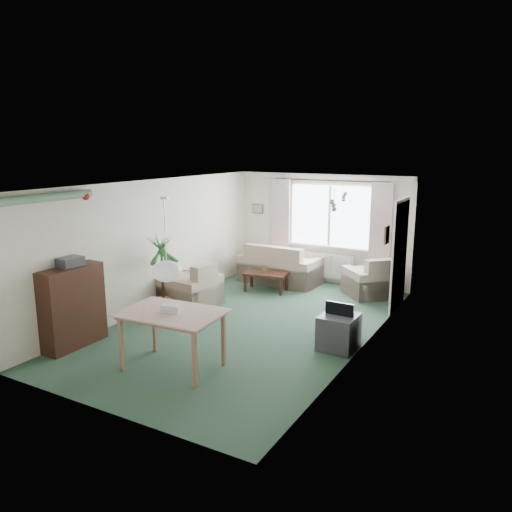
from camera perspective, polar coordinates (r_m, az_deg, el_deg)
The scene contains 25 objects.
ground at distance 8.58m, azimuth -0.99°, elevation -7.90°, with size 6.50×6.50×0.00m, color #2B4936.
window at distance 10.99m, azimuth 8.46°, elevation 4.55°, with size 1.80×0.03×1.30m, color white.
curtain_rod at distance 10.83m, azimuth 8.43°, elevation 8.54°, with size 2.60×0.03×0.03m, color black.
curtain_left at distance 11.38m, azimuth 2.82°, elevation 3.78°, with size 0.45×0.08×2.00m, color beige.
curtain_right at distance 10.57m, azimuth 14.05°, elevation 2.75°, with size 0.45×0.08×2.00m, color beige.
radiator at distance 11.15m, azimuth 8.20°, elevation -1.08°, with size 1.20×0.10×0.55m, color white.
doorway at distance 9.59m, azimuth 16.12°, elevation 0.01°, with size 0.03×0.95×2.00m, color black.
pendant_lamp at distance 6.23m, azimuth -10.17°, elevation -1.73°, with size 0.36×0.36×0.36m, color white.
tinsel_garland at distance 7.61m, azimuth -22.92°, elevation 6.16°, with size 1.60×1.60×0.12m, color #196626.
bauble_cluster_a at distance 8.35m, azimuth 9.91°, elevation 7.02°, with size 0.20×0.20×0.20m, color silver.
bauble_cluster_b at distance 7.13m, azimuth 8.93°, elevation 6.14°, with size 0.20×0.20×0.20m, color silver.
wall_picture_back at distance 11.73m, azimuth 0.20°, elevation 5.43°, with size 0.28×0.03×0.22m, color brown.
wall_picture_right at distance 8.53m, azimuth 14.73°, elevation 2.36°, with size 0.03×0.24×0.30m, color brown.
sofa at distance 11.12m, azimuth 2.83°, elevation -0.80°, with size 1.75×0.93×0.88m, color tan.
armchair_corner at distance 10.38m, azimuth 13.00°, elevation -2.23°, with size 0.92×0.87×0.82m, color #C2BA92.
armchair_left at distance 9.58m, azimuth -7.49°, elevation -3.16°, with size 0.95×0.90×0.85m, color beige.
coffee_table at distance 10.47m, azimuth 1.14°, elevation -2.98°, with size 0.89×0.49×0.40m, color black.
photo_frame at distance 10.42m, azimuth 0.97°, elevation -1.46°, with size 0.12×0.02×0.16m, color brown.
bookshelf at distance 8.03m, azimuth -20.21°, elevation -5.49°, with size 0.34×1.01×1.24m, color black.
hifi_box at distance 7.90m, azimuth -20.51°, elevation -0.62°, with size 0.28×0.35×0.14m, color #3B3B41.
houseplant at distance 9.12m, azimuth -10.65°, elevation -1.98°, with size 0.64×0.64×1.49m, color #205F27.
dining_table at distance 6.98m, azimuth -9.48°, elevation -9.53°, with size 1.26×0.84×0.79m, color tan.
gift_box at distance 6.83m, azimuth -9.57°, elevation -5.97°, with size 0.25×0.18×0.12m, color white.
tv_cube at distance 7.66m, azimuth 9.44°, elevation -8.55°, with size 0.53×0.58×0.53m, color #323336.
pet_bed at distance 8.15m, azimuth 9.58°, elevation -8.74°, with size 0.63×0.63×0.13m, color navy.
Camera 1 is at (4.07, -6.94, 2.99)m, focal length 35.00 mm.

